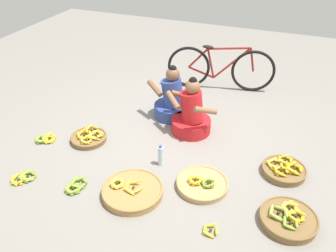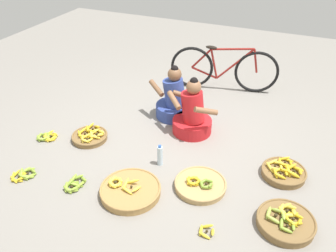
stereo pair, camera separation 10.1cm
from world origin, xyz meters
name	(u,v)px [view 2 (the right image)]	position (x,y,z in m)	size (l,w,h in m)	color
ground_plane	(174,141)	(0.00, 0.00, 0.00)	(10.00, 10.00, 0.00)	gray
vendor_woman_front	(192,115)	(0.13, 0.30, 0.25)	(0.74, 0.55, 0.79)	red
vendor_woman_behind	(174,101)	(-0.24, 0.58, 0.25)	(0.72, 0.52, 0.77)	#334793
bicycle_leaning	(224,69)	(0.17, 1.66, 0.36)	(1.68, 0.40, 0.73)	black
banana_basket_front_center	(90,136)	(-1.02, -0.39, 0.05)	(0.46, 0.46, 0.15)	brown
banana_basket_mid_left	(130,190)	(-0.06, -1.07, 0.05)	(0.64, 0.64, 0.16)	#A87F47
banana_basket_front_left	(200,184)	(0.59, -0.69, 0.04)	(0.56, 0.56, 0.13)	tan
banana_basket_back_left	(286,221)	(1.50, -0.87, 0.06)	(0.55, 0.55, 0.16)	brown
banana_basket_near_bicycle	(284,172)	(1.38, -0.14, 0.05)	(0.50, 0.50, 0.16)	brown
loose_bananas_mid_right	(206,231)	(0.83, -1.25, 0.03)	(0.16, 0.16, 0.08)	yellow
loose_bananas_front_right	(74,184)	(-0.67, -1.21, 0.03)	(0.22, 0.31, 0.09)	#8CAD38
loose_bananas_back_center	(47,137)	(-1.53, -0.60, 0.03)	(0.28, 0.26, 0.09)	#8CAD38
loose_bananas_near_vendor	(24,175)	(-1.29, -1.30, 0.03)	(0.26, 0.28, 0.09)	#8CAD38
water_bottle	(160,156)	(0.03, -0.50, 0.13)	(0.06, 0.06, 0.27)	silver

